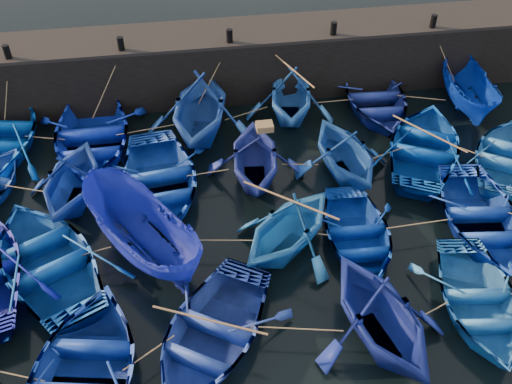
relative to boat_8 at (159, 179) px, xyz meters
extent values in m
plane|color=black|center=(3.01, -4.50, -0.53)|extent=(120.00, 120.00, 0.00)
cube|color=black|center=(3.01, 6.00, 0.72)|extent=(26.00, 2.50, 2.50)
cube|color=black|center=(3.01, 6.00, 2.03)|extent=(26.00, 2.50, 0.12)
cylinder|color=black|center=(-4.99, 5.10, 2.34)|extent=(0.24, 0.24, 0.50)
cylinder|color=black|center=(-0.99, 5.10, 2.34)|extent=(0.24, 0.24, 0.50)
cylinder|color=black|center=(3.01, 5.10, 2.34)|extent=(0.24, 0.24, 0.50)
cylinder|color=black|center=(7.01, 5.10, 2.34)|extent=(0.24, 0.24, 0.50)
cylinder|color=black|center=(11.01, 5.10, 2.34)|extent=(0.24, 0.24, 0.50)
imported|color=#0C27BD|center=(-2.36, 2.69, 0.06)|extent=(4.18, 5.75, 1.17)
imported|color=#1F4BA3|center=(1.61, 3.02, 0.72)|extent=(5.03, 5.52, 2.50)
imported|color=blue|center=(5.12, 3.64, 0.51)|extent=(4.12, 4.55, 2.09)
imported|color=navy|center=(8.53, 3.65, -0.02)|extent=(3.86, 5.16, 1.02)
imported|color=#04299B|center=(12.07, 3.04, 0.30)|extent=(2.20, 4.48, 1.66)
imported|color=navy|center=(-2.71, -0.09, 0.48)|extent=(4.01, 4.41, 2.01)
imported|color=#113EAA|center=(0.00, 0.00, 0.00)|extent=(4.19, 5.47, 1.06)
imported|color=navy|center=(3.21, 0.13, 0.50)|extent=(3.78, 4.25, 2.05)
imported|color=#14448F|center=(6.23, -0.08, 0.49)|extent=(3.91, 4.35, 2.03)
imported|color=navy|center=(9.31, 0.35, 0.01)|extent=(5.69, 6.29, 1.07)
imported|color=blue|center=(11.95, -0.54, -0.06)|extent=(5.17, 5.54, 0.94)
imported|color=#0C479D|center=(-3.24, -3.04, 0.02)|extent=(5.71, 6.40, 1.09)
imported|color=#1624A2|center=(-0.57, -2.84, 0.43)|extent=(4.30, 5.15, 1.92)
imported|color=blue|center=(3.66, -3.24, 0.47)|extent=(5.01, 4.97, 2.00)
imported|color=#07349E|center=(5.74, -3.34, -0.10)|extent=(3.17, 4.28, 0.86)
imported|color=#153EBB|center=(9.65, -3.27, -0.03)|extent=(4.06, 5.25, 1.01)
imported|color=navy|center=(-1.96, -6.91, 0.01)|extent=(4.69, 5.86, 1.09)
imported|color=#233D98|center=(1.09, -6.13, -0.04)|extent=(5.35, 5.77, 0.97)
imported|color=navy|center=(5.29, -6.65, 0.54)|extent=(4.36, 4.77, 2.14)
imported|color=blue|center=(8.24, -6.21, -0.08)|extent=(3.65, 4.71, 0.90)
cube|color=brown|center=(3.51, 0.13, 1.63)|extent=(0.54, 0.44, 0.22)
cylinder|color=tan|center=(-3.98, 2.91, 0.02)|extent=(1.45, 0.47, 0.04)
cylinder|color=tan|center=(-0.38, 2.86, 0.02)|extent=(2.18, 0.37, 0.04)
cylinder|color=tan|center=(3.37, 3.33, 0.02)|extent=(1.72, 0.65, 0.04)
cylinder|color=tan|center=(6.82, 3.65, 0.02)|extent=(1.61, 0.04, 0.04)
cylinder|color=tan|center=(10.30, 3.35, 0.02)|extent=(1.76, 0.64, 0.04)
cylinder|color=tan|center=(-4.28, 0.18, 0.02)|extent=(1.36, 0.56, 0.04)
cylinder|color=tan|center=(-1.36, -0.04, 0.02)|extent=(0.92, 0.12, 0.04)
cylinder|color=tan|center=(1.61, 0.06, 0.02)|extent=(1.41, 0.16, 0.04)
cylinder|color=tan|center=(4.72, 0.02, 0.02)|extent=(1.22, 0.24, 0.04)
cylinder|color=tan|center=(7.77, 0.13, 0.02)|extent=(1.30, 0.46, 0.04)
cylinder|color=tan|center=(10.63, -0.10, 0.02)|extent=(0.86, 0.92, 0.04)
cylinder|color=tan|center=(-4.22, -3.01, 0.02)|extent=(0.17, 0.08, 0.04)
cylinder|color=tan|center=(-1.90, -2.94, 0.02)|extent=(0.88, 0.23, 0.04)
cylinder|color=tan|center=(1.54, -3.04, 0.02)|extent=(2.43, 0.44, 0.04)
cylinder|color=tan|center=(4.70, -3.29, 0.02)|extent=(0.30, 0.14, 0.04)
cylinder|color=tan|center=(7.70, -3.31, 0.02)|extent=(2.11, 0.11, 0.04)
cylinder|color=tan|center=(-3.89, -6.51, 0.02)|extent=(2.07, 0.84, 0.04)
cylinder|color=tan|center=(-0.44, -6.52, 0.02)|extent=(1.27, 0.81, 0.04)
cylinder|color=tan|center=(3.19, -6.39, 0.02)|extent=(2.41, 0.55, 0.04)
cylinder|color=tan|center=(6.77, -6.43, 0.02)|extent=(1.16, 0.47, 0.04)
cylinder|color=tan|center=(-5.29, 4.66, 1.06)|extent=(0.66, 0.72, 2.08)
cylinder|color=tan|center=(-1.68, 4.44, 1.06)|extent=(1.42, 1.16, 2.09)
cylinder|color=tan|center=(2.31, 4.61, 1.06)|extent=(1.44, 0.82, 2.09)
cylinder|color=tan|center=(6.06, 4.92, 1.06)|extent=(1.92, 0.19, 2.09)
cylinder|color=tan|center=(7.77, 4.92, 1.06)|extent=(1.55, 0.19, 2.09)
cylinder|color=tan|center=(11.54, 4.62, 1.06)|extent=(1.11, 0.80, 2.09)
cylinder|color=#99724C|center=(5.12, 3.64, 1.59)|extent=(1.08, 2.84, 0.06)
cylinder|color=#99724C|center=(9.31, 0.35, 0.57)|extent=(1.77, 2.49, 0.06)
cylinder|color=#99724C|center=(3.66, -3.24, 1.50)|extent=(2.34, 1.97, 0.06)
cylinder|color=#99724C|center=(1.09, -6.13, 0.47)|extent=(2.74, 1.32, 0.06)
camera|label=1|loc=(0.94, -14.54, 12.15)|focal=40.00mm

